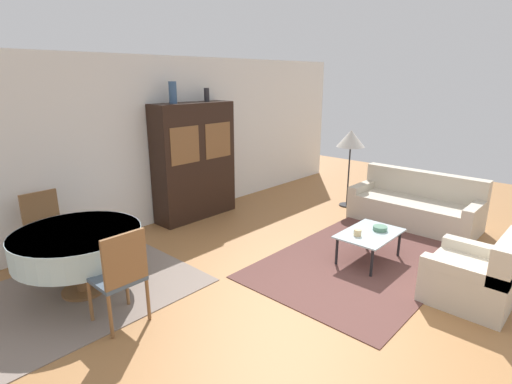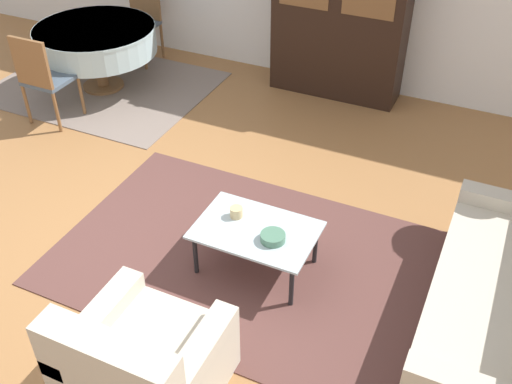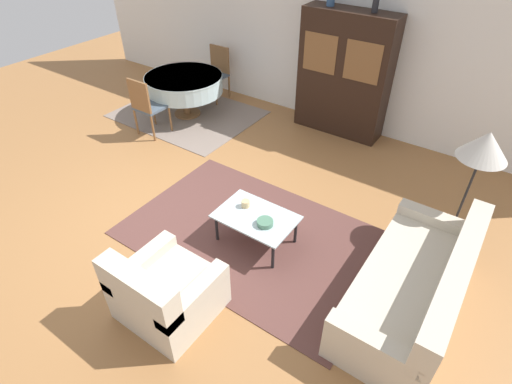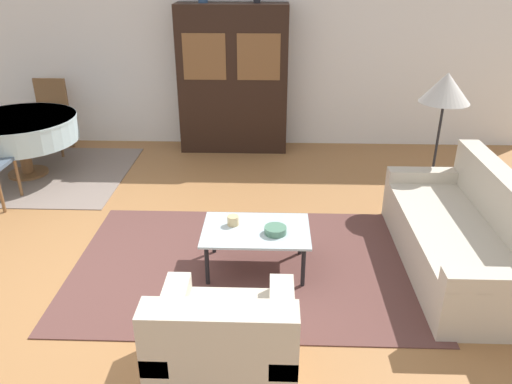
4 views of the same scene
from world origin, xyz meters
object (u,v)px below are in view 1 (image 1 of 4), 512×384
at_px(display_cabinet, 194,161).
at_px(cup, 358,233).
at_px(couch, 415,206).
at_px(dining_table, 78,244).
at_px(coffee_table, 370,235).
at_px(dining_chair_far, 46,227).
at_px(floor_lamp, 351,140).
at_px(armchair, 476,276).
at_px(bowl, 380,228).
at_px(vase_short, 207,95).
at_px(vase_tall, 173,92).
at_px(dining_chair_near, 121,273).

xyz_separation_m(display_cabinet, cup, (0.21, -3.01, -0.54)).
xyz_separation_m(couch, dining_table, (-4.76, 1.91, 0.30)).
height_order(coffee_table, dining_chair_far, dining_chair_far).
height_order(dining_chair_far, floor_lamp, floor_lamp).
height_order(display_cabinet, dining_table, display_cabinet).
distance_m(armchair, floor_lamp, 3.56).
bearing_deg(display_cabinet, dining_table, -157.12).
distance_m(couch, cup, 2.02).
xyz_separation_m(couch, dining_chair_far, (-4.76, 2.82, 0.27)).
distance_m(armchair, coffee_table, 1.34).
height_order(dining_table, floor_lamp, floor_lamp).
bearing_deg(bowl, floor_lamp, 40.61).
bearing_deg(armchair, vase_short, 89.29).
relative_size(couch, vase_short, 8.90).
height_order(bowl, vase_tall, vase_tall).
relative_size(couch, armchair, 2.31).
height_order(coffee_table, floor_lamp, floor_lamp).
bearing_deg(couch, armchair, 126.23).
distance_m(couch, floor_lamp, 1.63).
xyz_separation_m(armchair, floor_lamp, (2.04, 2.76, 0.95)).
bearing_deg(dining_table, display_cabinet, 22.88).
relative_size(display_cabinet, cup, 19.85).
xyz_separation_m(dining_chair_near, vase_tall, (2.17, 1.98, 1.57)).
xyz_separation_m(armchair, vase_tall, (-0.64, 4.42, 1.84)).
bearing_deg(dining_table, vase_tall, 26.28).
relative_size(couch, vase_tall, 5.89).
relative_size(armchair, cup, 8.68).
xyz_separation_m(dining_table, dining_chair_far, (0.00, 0.91, -0.04)).
bearing_deg(armchair, couch, 36.23).
height_order(couch, floor_lamp, floor_lamp).
xyz_separation_m(bowl, vase_tall, (-0.95, 3.15, 1.71)).
xyz_separation_m(couch, armchair, (-1.96, -1.43, 0.00)).
bearing_deg(dining_chair_near, vase_tall, 42.40).
distance_m(cup, vase_short, 3.43).
bearing_deg(vase_short, armchair, -90.71).
relative_size(display_cabinet, bowl, 10.60).
height_order(dining_chair_far, vase_short, vase_short).
distance_m(coffee_table, dining_chair_far, 4.16).
xyz_separation_m(dining_chair_near, cup, (2.75, -1.03, -0.12)).
height_order(display_cabinet, bowl, display_cabinet).
xyz_separation_m(couch, floor_lamp, (0.08, 1.32, 0.96)).
relative_size(couch, dining_chair_near, 2.02).
bearing_deg(vase_tall, vase_short, 0.00).
height_order(dining_table, vase_tall, vase_tall).
height_order(dining_table, dining_chair_far, dining_chair_far).
distance_m(coffee_table, floor_lamp, 2.53).
height_order(coffee_table, display_cabinet, display_cabinet).
relative_size(coffee_table, bowl, 4.92).
bearing_deg(display_cabinet, floor_lamp, -35.67).
relative_size(display_cabinet, dining_table, 1.43).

